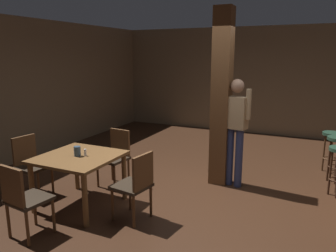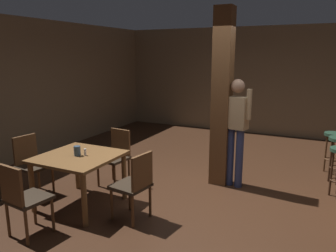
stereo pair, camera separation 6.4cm
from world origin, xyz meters
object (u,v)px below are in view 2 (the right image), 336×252
(napkin_cup, at_px, (77,151))
(bar_stool_far, at_px, (334,143))
(salt_shaker, at_px, (85,152))
(standing_person, at_px, (236,125))
(chair_south, at_px, (22,197))
(chair_east, at_px, (135,183))
(dining_table, at_px, (79,163))
(chair_west, at_px, (31,162))
(chair_north, at_px, (116,154))

(napkin_cup, bearing_deg, bar_stool_far, 43.39)
(salt_shaker, distance_m, standing_person, 2.32)
(chair_south, height_order, napkin_cup, chair_south)
(chair_east, bearing_deg, chair_south, -135.98)
(dining_table, relative_size, chair_west, 1.15)
(chair_south, bearing_deg, standing_person, 55.34)
(bar_stool_far, bearing_deg, chair_south, -129.11)
(chair_east, distance_m, salt_shaker, 0.88)
(dining_table, height_order, chair_east, chair_east)
(chair_north, relative_size, salt_shaker, 9.46)
(chair_south, distance_m, chair_north, 1.81)
(chair_north, height_order, salt_shaker, chair_north)
(dining_table, xyz_separation_m, standing_person, (1.76, 1.63, 0.38))
(dining_table, bearing_deg, standing_person, 42.76)
(dining_table, bearing_deg, bar_stool_far, 43.25)
(chair_west, height_order, chair_north, same)
(dining_table, distance_m, chair_north, 0.88)
(dining_table, xyz_separation_m, salt_shaker, (0.09, 0.04, 0.16))
(chair_east, distance_m, standing_person, 1.93)
(chair_north, distance_m, bar_stool_far, 3.82)
(chair_north, distance_m, standing_person, 1.97)
(chair_west, bearing_deg, standing_person, 31.57)
(chair_south, distance_m, bar_stool_far, 5.08)
(napkin_cup, relative_size, salt_shaker, 1.43)
(chair_north, distance_m, salt_shaker, 0.88)
(standing_person, bearing_deg, chair_north, -156.45)
(dining_table, bearing_deg, chair_south, -91.03)
(chair_south, height_order, salt_shaker, chair_south)
(chair_south, height_order, chair_east, same)
(standing_person, bearing_deg, chair_east, -116.75)
(chair_north, xyz_separation_m, chair_east, (0.91, -0.90, 0.00))
(dining_table, relative_size, bar_stool_far, 1.40)
(chair_west, distance_m, chair_east, 1.84)
(chair_east, bearing_deg, bar_stool_far, 53.26)
(chair_east, bearing_deg, dining_table, 177.85)
(napkin_cup, bearing_deg, chair_west, 179.92)
(chair_south, distance_m, chair_west, 1.29)
(dining_table, xyz_separation_m, chair_east, (0.92, -0.03, -0.12))
(napkin_cup, xyz_separation_m, standing_person, (1.77, 1.65, 0.20))
(chair_east, xyz_separation_m, standing_person, (0.84, 1.66, 0.50))
(dining_table, relative_size, salt_shaker, 10.86)
(chair_south, distance_m, standing_person, 3.17)
(chair_south, xyz_separation_m, chair_east, (0.94, 0.91, 0.00))
(dining_table, height_order, standing_person, standing_person)
(chair_west, bearing_deg, chair_east, -0.57)
(salt_shaker, xyz_separation_m, bar_stool_far, (3.10, 2.96, -0.23))
(chair_east, distance_m, napkin_cup, 0.97)
(dining_table, distance_m, bar_stool_far, 4.38)
(napkin_cup, distance_m, standing_person, 2.42)
(chair_west, relative_size, bar_stool_far, 1.22)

